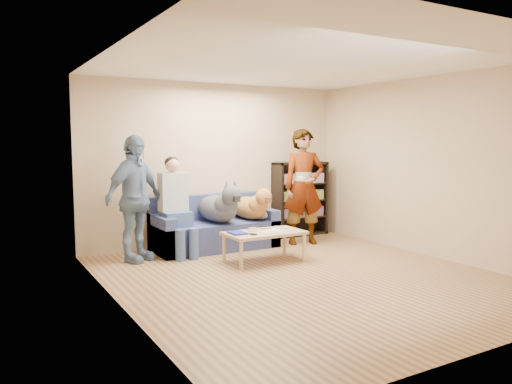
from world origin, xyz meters
TOP-DOWN VIEW (x-y plane):
  - ground at (0.00, 0.00)m, footprint 5.00×5.00m
  - ceiling at (0.00, 0.00)m, footprint 5.00×5.00m
  - wall_back at (0.00, 2.50)m, footprint 4.50×0.00m
  - wall_front at (0.00, -2.50)m, footprint 4.50×0.00m
  - wall_left at (-2.25, 0.00)m, footprint 0.00×5.00m
  - wall_right at (2.25, 0.00)m, footprint 0.00×5.00m
  - blanket at (0.50, 1.90)m, footprint 0.40×0.34m
  - person_standing_right at (1.16, 1.66)m, footprint 0.77×0.61m
  - person_standing_left at (-1.56, 1.87)m, footprint 1.10×0.91m
  - held_controller at (0.96, 1.46)m, footprint 0.05×0.13m
  - notebook_blue at (-0.41, 0.99)m, footprint 0.20×0.26m
  - papers at (0.04, 0.84)m, footprint 0.26×0.20m
  - magazine at (0.07, 0.86)m, footprint 0.22×0.17m
  - camera_silver at (-0.13, 1.06)m, footprint 0.11×0.06m
  - controller_a at (0.27, 1.04)m, footprint 0.04×0.13m
  - controller_b at (0.35, 0.96)m, footprint 0.09×0.06m
  - headphone_cup_a at (0.19, 0.92)m, footprint 0.07×0.07m
  - headphone_cup_b at (0.19, 1.00)m, footprint 0.07×0.07m
  - pen_orange at (-0.03, 0.78)m, footprint 0.13×0.06m
  - pen_black at (0.11, 1.12)m, footprint 0.13×0.08m
  - wallet at (-0.26, 0.82)m, footprint 0.07×0.12m
  - sofa at (-0.25, 2.10)m, footprint 1.90×0.85m
  - person_seated at (-0.92, 1.97)m, footprint 0.40×0.73m
  - dog_gray at (-0.22, 1.93)m, footprint 0.47×1.28m
  - dog_tan at (0.35, 1.94)m, footprint 0.41×1.17m
  - coffee_table at (-0.01, 0.94)m, footprint 1.10×0.60m
  - bookshelf at (1.55, 2.33)m, footprint 1.00×0.34m

SIDE VIEW (x-z plane):
  - ground at x=0.00m, z-range 0.00..0.00m
  - sofa at x=-0.25m, z-range -0.13..0.69m
  - coffee_table at x=-0.01m, z-range 0.16..0.58m
  - pen_orange at x=-0.03m, z-range 0.42..0.43m
  - pen_black at x=0.11m, z-range 0.42..0.43m
  - papers at x=0.04m, z-range 0.42..0.43m
  - wallet at x=-0.26m, z-range 0.42..0.43m
  - headphone_cup_a at x=0.19m, z-range 0.42..0.44m
  - headphone_cup_b at x=0.19m, z-range 0.42..0.44m
  - notebook_blue at x=-0.41m, z-range 0.42..0.45m
  - controller_a at x=0.27m, z-range 0.42..0.45m
  - controller_b at x=0.35m, z-range 0.42..0.45m
  - magazine at x=0.07m, z-range 0.43..0.45m
  - camera_silver at x=-0.13m, z-range 0.42..0.47m
  - blanket at x=0.50m, z-range 0.43..0.57m
  - dog_tan at x=0.35m, z-range 0.34..0.94m
  - dog_gray at x=-0.22m, z-range 0.33..1.01m
  - bookshelf at x=1.55m, z-range 0.03..1.33m
  - person_seated at x=-0.92m, z-range 0.04..1.51m
  - person_standing_left at x=-1.56m, z-range 0.00..1.76m
  - person_standing_right at x=1.16m, z-range 0.00..1.87m
  - held_controller at x=0.96m, z-range 1.09..1.12m
  - wall_back at x=0.00m, z-range -0.95..3.55m
  - wall_front at x=0.00m, z-range -0.95..3.55m
  - wall_left at x=-2.25m, z-range -1.20..3.80m
  - wall_right at x=2.25m, z-range -1.20..3.80m
  - ceiling at x=0.00m, z-range 2.60..2.60m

